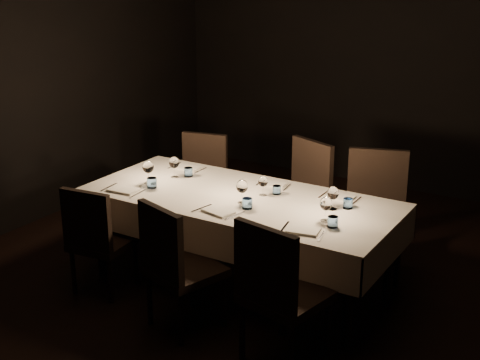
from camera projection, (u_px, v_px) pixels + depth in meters
The scene contains 14 objects.
room at pixel (240, 106), 5.08m from camera, with size 5.01×6.01×3.01m.
dining_table at pixel (240, 205), 5.34m from camera, with size 2.52×1.12×0.76m.
chair_near_left at pixel (96, 236), 5.23m from camera, with size 0.48×0.48×0.90m.
place_setting_near_left at pixel (142, 178), 5.52m from camera, with size 0.37×0.42×0.20m.
chair_near_center at pixel (175, 262), 4.70m from camera, with size 0.59×0.59×0.97m.
place_setting_near_center at pixel (236, 198), 5.07m from camera, with size 0.36×0.41×0.19m.
chair_near_right at pixel (277, 288), 4.29m from camera, with size 0.57×0.57×1.02m.
place_setting_near_right at pixel (321, 216), 4.72m from camera, with size 0.35×0.41×0.19m.
chair_far_left at pixel (201, 178), 6.50m from camera, with size 0.54×0.54×0.95m.
place_setting_far_left at pixel (181, 166), 5.83m from camera, with size 0.33×0.41×0.18m.
chair_far_center at pixel (301, 193), 5.99m from camera, with size 0.64×0.64×1.03m.
place_setting_far_center at pixel (269, 184), 5.40m from camera, with size 0.31×0.39×0.16m.
chair_far_right at pixel (375, 207), 5.62m from camera, with size 0.63×0.63×1.04m.
place_setting_far_right at pixel (339, 197), 5.10m from camera, with size 0.33×0.40×0.18m.
Camera 1 is at (2.59, -4.27, 2.59)m, focal length 50.00 mm.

